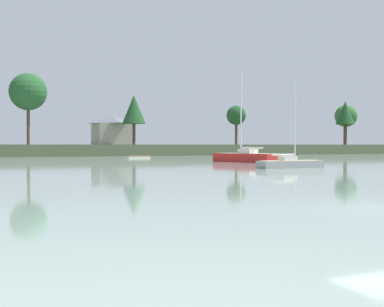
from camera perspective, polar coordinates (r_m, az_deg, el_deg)
The scene contains 11 objects.
ground_plane at distance 17.64m, azimuth 20.49°, elevation -5.76°, with size 488.90×488.90×0.00m, color gray.
far_shore_bank at distance 109.89m, azimuth -16.80°, elevation 0.42°, with size 220.00×40.35×2.11m, color #4C563D.
sailboat_grey at distance 45.86m, azimuth 10.97°, elevation -1.37°, with size 6.24×1.87×8.07m.
dinghy_cream at distance 79.16m, azimuth -6.14°, elevation -0.41°, with size 4.13×2.29×0.58m.
sailboat_red at distance 60.70m, azimuth 6.00°, elevation -0.71°, with size 5.05×8.92×11.32m.
shore_tree_left_mid at distance 111.75m, azimuth 4.99°, elevation 4.26°, with size 4.26×4.26×8.55m.
shore_tree_right_mid at distance 136.37m, azimuth 16.83°, elevation 4.32°, with size 4.83×4.83×11.10m.
shore_tree_left at distance 143.25m, azimuth 16.89°, elevation 4.04°, with size 5.96×5.96×10.72m.
shore_tree_inland_c at distance 95.20m, azimuth -17.92°, elevation 6.59°, with size 6.61×6.61×12.67m.
shore_tree_inland_b at distance 99.01m, azimuth -6.54°, elevation 4.92°, with size 4.54×4.54×9.59m.
cottage_eastern at distance 111.63m, azimuth -8.94°, elevation 2.63°, with size 8.02×9.74×6.15m.
Camera 1 is at (-12.09, -12.68, 2.05)m, focal length 47.51 mm.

